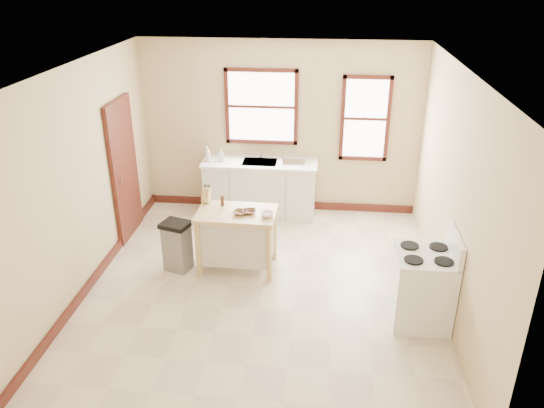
% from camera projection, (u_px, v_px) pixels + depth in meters
% --- Properties ---
extents(floor, '(5.00, 5.00, 0.00)m').
position_uv_depth(floor, '(262.00, 287.00, 6.90)').
color(floor, beige).
rests_on(floor, ground).
extents(ceiling, '(5.00, 5.00, 0.00)m').
position_uv_depth(ceiling, '(260.00, 69.00, 5.73)').
color(ceiling, white).
rests_on(ceiling, ground).
extents(wall_back, '(4.50, 0.04, 2.80)m').
position_uv_depth(wall_back, '(280.00, 128.00, 8.58)').
color(wall_back, tan).
rests_on(wall_back, ground).
extents(wall_left, '(0.04, 5.00, 2.80)m').
position_uv_depth(wall_left, '(80.00, 181.00, 6.53)').
color(wall_left, tan).
rests_on(wall_left, ground).
extents(wall_right, '(0.04, 5.00, 2.80)m').
position_uv_depth(wall_right, '(455.00, 196.00, 6.11)').
color(wall_right, tan).
rests_on(wall_right, ground).
extents(window_main, '(1.17, 0.06, 1.22)m').
position_uv_depth(window_main, '(261.00, 107.00, 8.44)').
color(window_main, '#411511').
rests_on(window_main, wall_back).
extents(window_side, '(0.77, 0.06, 1.37)m').
position_uv_depth(window_side, '(365.00, 119.00, 8.35)').
color(window_side, '#411511').
rests_on(window_side, wall_back).
extents(door_left, '(0.06, 0.90, 2.10)m').
position_uv_depth(door_left, '(124.00, 170.00, 7.85)').
color(door_left, '#411511').
rests_on(door_left, ground).
extents(baseboard_back, '(4.50, 0.04, 0.12)m').
position_uv_depth(baseboard_back, '(279.00, 204.00, 9.11)').
color(baseboard_back, '#411511').
rests_on(baseboard_back, ground).
extents(baseboard_left, '(0.04, 5.00, 0.12)m').
position_uv_depth(baseboard_left, '(98.00, 274.00, 7.09)').
color(baseboard_left, '#411511').
rests_on(baseboard_left, ground).
extents(sink_counter, '(1.86, 0.62, 0.92)m').
position_uv_depth(sink_counter, '(260.00, 188.00, 8.73)').
color(sink_counter, silver).
rests_on(sink_counter, ground).
extents(faucet, '(0.03, 0.03, 0.22)m').
position_uv_depth(faucet, '(261.00, 152.00, 8.65)').
color(faucet, silver).
rests_on(faucet, sink_counter).
extents(soap_bottle_a, '(0.12, 0.12, 0.25)m').
position_uv_depth(soap_bottle_a, '(208.00, 154.00, 8.52)').
color(soap_bottle_a, '#B2B2B2').
rests_on(soap_bottle_a, sink_counter).
extents(soap_bottle_b, '(0.11, 0.11, 0.19)m').
position_uv_depth(soap_bottle_b, '(221.00, 155.00, 8.53)').
color(soap_bottle_b, '#B2B2B2').
rests_on(soap_bottle_b, sink_counter).
extents(dish_rack, '(0.45, 0.40, 0.10)m').
position_uv_depth(dish_rack, '(294.00, 160.00, 8.48)').
color(dish_rack, silver).
rests_on(dish_rack, sink_counter).
extents(kitchen_island, '(1.06, 0.69, 0.86)m').
position_uv_depth(kitchen_island, '(237.00, 240.00, 7.17)').
color(kitchen_island, '#ECC18B').
rests_on(kitchen_island, ground).
extents(knife_block, '(0.12, 0.12, 0.20)m').
position_uv_depth(knife_block, '(206.00, 196.00, 7.22)').
color(knife_block, '#DFB075').
rests_on(knife_block, kitchen_island).
extents(pepper_grinder, '(0.05, 0.05, 0.15)m').
position_uv_depth(pepper_grinder, '(222.00, 201.00, 7.13)').
color(pepper_grinder, '#452212').
rests_on(pepper_grinder, kitchen_island).
extents(bowl_a, '(0.23, 0.23, 0.04)m').
position_uv_depth(bowl_a, '(240.00, 213.00, 6.91)').
color(bowl_a, brown).
rests_on(bowl_a, kitchen_island).
extents(bowl_b, '(0.20, 0.20, 0.04)m').
position_uv_depth(bowl_b, '(249.00, 212.00, 6.94)').
color(bowl_b, brown).
rests_on(bowl_b, kitchen_island).
extents(bowl_c, '(0.24, 0.24, 0.06)m').
position_uv_depth(bowl_c, '(267.00, 215.00, 6.85)').
color(bowl_c, white).
rests_on(bowl_c, kitchen_island).
extents(trash_bin, '(0.44, 0.40, 0.71)m').
position_uv_depth(trash_bin, '(177.00, 246.00, 7.17)').
color(trash_bin, gray).
rests_on(trash_bin, ground).
extents(gas_stove, '(0.71, 0.71, 1.15)m').
position_uv_depth(gas_stove, '(423.00, 277.00, 6.07)').
color(gas_stove, white).
rests_on(gas_stove, ground).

